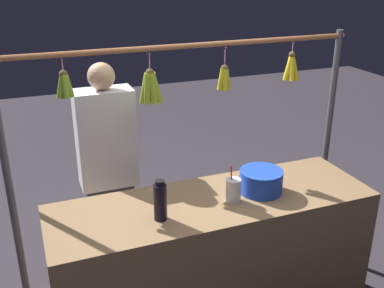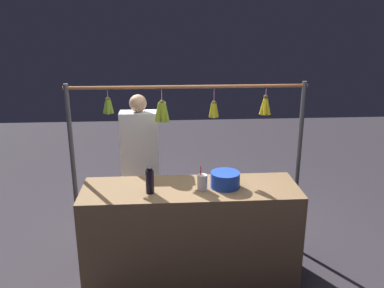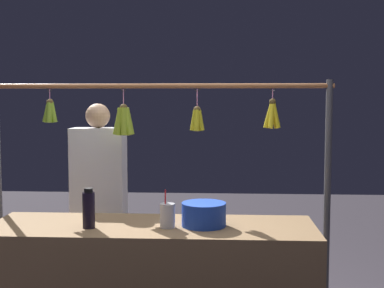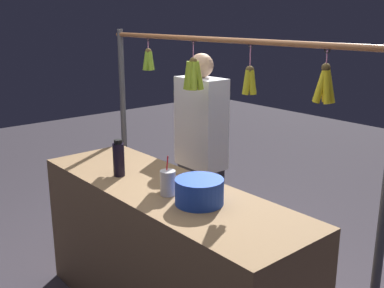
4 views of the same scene
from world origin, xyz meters
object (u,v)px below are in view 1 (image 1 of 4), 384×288
Objects in this scene: drink_cup at (233,190)px; vendor_person at (109,179)px; water_bottle at (160,201)px; blue_bucket at (261,181)px.

vendor_person is at bearing -52.62° from drink_cup.
water_bottle is 0.67m from blue_bucket.
drink_cup is (0.21, 0.05, 0.00)m from blue_bucket.
water_bottle reaches higher than blue_bucket.
vendor_person is at bearing -80.96° from water_bottle.
blue_bucket is 0.16× the size of vendor_person.
vendor_person is (0.79, -0.71, -0.17)m from blue_bucket.
drink_cup is (-0.45, -0.04, -0.04)m from water_bottle.
water_bottle is at bearing 4.56° from drink_cup.
vendor_person is at bearing -41.97° from blue_bucket.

